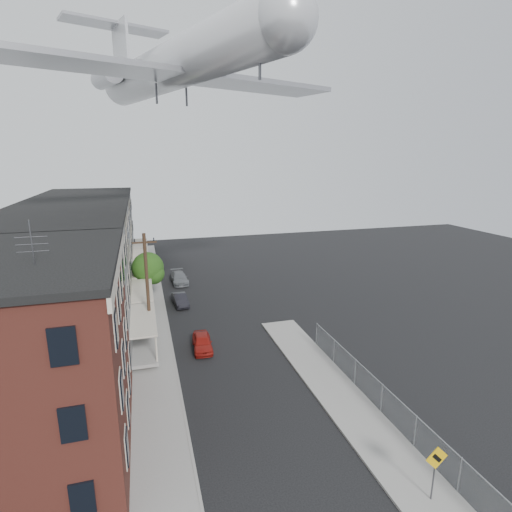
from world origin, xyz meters
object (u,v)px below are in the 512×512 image
Objects in this scene: street_tree at (149,269)px; car_mid at (180,300)px; airplane at (173,66)px; car_far at (179,278)px; warning_sign at (436,465)px; utility_pole at (147,288)px; car_near at (202,342)px.

street_tree reaches higher than car_mid.
car_far is at bearing 86.81° from airplane.
car_far is (-7.45, 34.42, -1.25)m from warning_sign.
utility_pole is 0.29× the size of airplane.
street_tree reaches higher than car_far.
car_far is (0.63, 7.45, 0.05)m from car_mid.
street_tree is 19.17m from airplane.
street_tree is at bearing 110.58° from warning_sign.
utility_pole is 1.73× the size of street_tree.
car_near is at bearing -73.99° from street_tree.
car_near is at bearing -91.57° from car_mid.
car_mid is 0.81× the size of car_far.
warning_sign is at bearing -80.33° from car_far.
utility_pole is at bearing -116.84° from car_mid.
car_mid is at bearing -35.33° from street_tree.
car_far is at bearing 58.00° from street_tree.
airplane is at bearing 108.66° from warning_sign.
warning_sign is 28.19m from car_mid.
car_near is 10.15m from car_mid.
street_tree is at bearing 88.11° from utility_pole.
warning_sign is 35.24m from car_far.
warning_sign is at bearing -78.76° from car_mid.
warning_sign is 30.96m from street_tree.
car_near is 1.01× the size of car_mid.
car_far is 23.59m from airplane.
car_near is 17.58m from car_far.
car_far is (3.42, 5.47, -2.81)m from street_tree.
street_tree is (-10.87, 28.95, 1.57)m from warning_sign.
airplane is (3.16, 4.78, 17.02)m from utility_pole.
car_far reaches higher than car_near.
warning_sign is 0.54× the size of street_tree.
car_mid is at bearing -97.42° from car_far.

